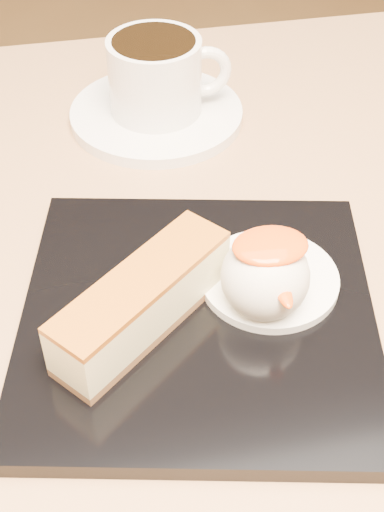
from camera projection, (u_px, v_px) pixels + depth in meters
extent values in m
cube|color=brown|center=(142.00, 349.00, 0.46)|extent=(0.80, 0.80, 0.04)
cube|color=black|center=(198.00, 316.00, 0.45)|extent=(0.26, 0.26, 0.01)
cube|color=brown|center=(144.00, 321.00, 0.43)|extent=(0.12, 0.11, 0.01)
cube|color=beige|center=(142.00, 300.00, 0.42)|extent=(0.12, 0.11, 0.03)
cube|color=#975210|center=(141.00, 279.00, 0.41)|extent=(0.12, 0.11, 0.00)
cylinder|color=white|center=(269.00, 279.00, 0.46)|extent=(0.09, 0.09, 0.01)
sphere|color=white|center=(265.00, 277.00, 0.43)|extent=(0.05, 0.05, 0.05)
ellipsoid|color=#FF4C08|center=(270.00, 246.00, 0.41)|extent=(0.05, 0.03, 0.01)
ellipsoid|color=green|center=(217.00, 260.00, 0.47)|extent=(0.02, 0.01, 0.00)
ellipsoid|color=green|center=(228.00, 253.00, 0.47)|extent=(0.02, 0.01, 0.00)
ellipsoid|color=green|center=(205.00, 254.00, 0.47)|extent=(0.01, 0.02, 0.00)
cylinder|color=white|center=(156.00, 114.00, 0.62)|extent=(0.15, 0.15, 0.01)
cylinder|color=white|center=(155.00, 76.00, 0.60)|extent=(0.08, 0.08, 0.06)
cylinder|color=black|center=(154.00, 43.00, 0.58)|extent=(0.07, 0.07, 0.00)
torus|color=white|center=(206.00, 72.00, 0.60)|extent=(0.05, 0.01, 0.05)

